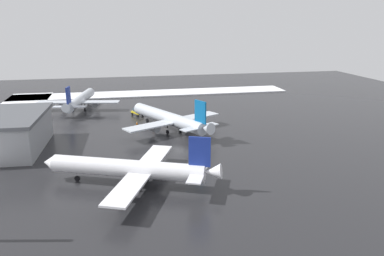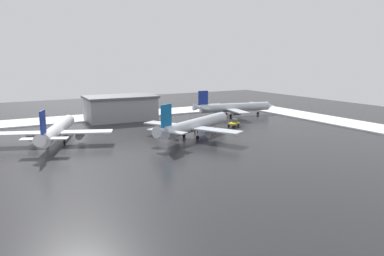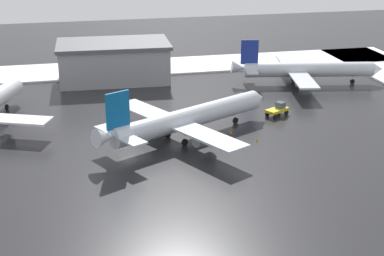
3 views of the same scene
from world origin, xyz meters
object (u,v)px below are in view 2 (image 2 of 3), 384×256
Objects in this scene: ground_crew_near_tug at (195,127)px; traffic_cone_mid_line at (213,138)px; airplane_far_rear at (57,130)px; pushback_tug at (234,123)px; traffic_cone_near_nose at (235,135)px; ground_crew_beside_wing at (195,131)px; traffic_cone_wingtip_side at (217,133)px; cargo_hangar at (121,108)px; airplane_parked_portside at (195,125)px; airplane_distant_tail at (233,107)px.

traffic_cone_mid_line is (1.82, 13.42, -0.70)m from ground_crew_near_tug.
airplane_far_rear is 54.84m from pushback_tug.
airplane_far_rear is 61.23× the size of traffic_cone_near_nose.
traffic_cone_mid_line is at bearing 55.83° from ground_crew_beside_wing.
ground_crew_near_tug is (-40.28, 3.35, -2.49)m from airplane_far_rear.
traffic_cone_wingtip_side is at bearing -128.91° from ground_crew_near_tug.
pushback_tug is 17.34m from ground_crew_beside_wing.
airplane_far_rear is 61.23× the size of traffic_cone_wingtip_side.
ground_crew_near_tug reaches higher than traffic_cone_mid_line.
traffic_cone_near_nose and traffic_cone_wingtip_side have the same top height.
ground_crew_beside_wing is 3.11× the size of traffic_cone_mid_line.
ground_crew_near_tug reaches higher than traffic_cone_near_nose.
airplane_far_rear is at bearing 47.79° from cargo_hangar.
airplane_parked_portside reaches higher than ground_crew_near_tug.
airplane_parked_portside is 37.28m from airplane_far_rear.
pushback_tug reaches higher than ground_crew_beside_wing.
airplane_far_rear reaches higher than airplane_distant_tail.
ground_crew_near_tug is 0.07× the size of cargo_hangar.
traffic_cone_near_nose is 1.00× the size of traffic_cone_wingtip_side.
airplane_parked_portside is at bearing -179.10° from ground_crew_near_tug.
traffic_cone_near_nose is 1.00× the size of traffic_cone_mid_line.
ground_crew_beside_wing is at bearing -42.09° from traffic_cone_near_nose.
pushback_tug is 9.25× the size of traffic_cone_near_nose.
airplane_parked_portside is 8.80m from traffic_cone_wingtip_side.
traffic_cone_mid_line is at bearing -82.33° from airplane_parked_portside.
traffic_cone_mid_line and traffic_cone_wingtip_side have the same top height.
traffic_cone_mid_line is at bearing -91.15° from airplane_far_rear.
cargo_hangar reaches higher than ground_crew_beside_wing.
traffic_cone_wingtip_side is (11.28, 7.35, -1.01)m from pushback_tug.
cargo_hangar is at bearing 54.38° from ground_crew_near_tug.
traffic_cone_mid_line is (8.13, 0.80, 0.00)m from traffic_cone_near_nose.
airplane_parked_portside reaches higher than airplane_distant_tail.
ground_crew_near_tug is at bearing -97.71° from traffic_cone_mid_line.
airplane_distant_tail is (-32.71, -27.01, -0.26)m from airplane_parked_portside.
airplane_far_rear is (67.94, 14.79, 0.12)m from airplane_distant_tail.
airplane_distant_tail reaches higher than ground_crew_near_tug.
ground_crew_beside_wing is at bearing -85.02° from traffic_cone_mid_line.
ground_crew_beside_wing is at bearing 162.99° from pushback_tug.
traffic_cone_near_nose is (-19.76, 43.16, -4.17)m from cargo_hangar.
traffic_cone_mid_line is 7.14m from traffic_cone_wingtip_side.
traffic_cone_near_nose is at bearing -122.83° from ground_crew_near_tug.
airplane_parked_portside is 19.75× the size of ground_crew_near_tug.
cargo_hangar is (13.45, -30.54, 3.47)m from ground_crew_near_tug.
ground_crew_near_tug is 13.56m from traffic_cone_mid_line.
traffic_cone_mid_line is (-11.64, 43.96, -4.17)m from cargo_hangar.
pushback_tug is 2.98× the size of ground_crew_beside_wing.
cargo_hangar is at bearing -65.40° from traffic_cone_near_nose.
airplane_far_rear reaches higher than ground_crew_near_tug.
traffic_cone_near_nose is at bearing -86.51° from airplane_far_rear.
pushback_tug is 20.50m from traffic_cone_mid_line.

